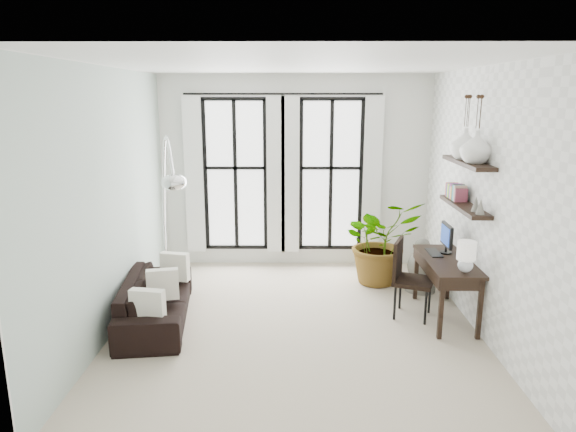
{
  "coord_description": "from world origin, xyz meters",
  "views": [
    {
      "loc": [
        -0.04,
        -6.05,
        2.85
      ],
      "look_at": [
        -0.1,
        0.3,
        1.36
      ],
      "focal_mm": 32.0,
      "sensor_mm": 36.0,
      "label": 1
    }
  ],
  "objects_px": {
    "sofa": "(156,300)",
    "plant": "(380,241)",
    "desk_chair": "(407,273)",
    "buddha": "(421,269)",
    "arc_lamp": "(167,177)",
    "desk": "(448,265)"
  },
  "relations": [
    {
      "from": "plant",
      "to": "desk_chair",
      "type": "distance_m",
      "value": 1.27
    },
    {
      "from": "sofa",
      "to": "arc_lamp",
      "type": "xyz_separation_m",
      "value": [
        0.1,
        0.52,
        1.52
      ]
    },
    {
      "from": "sofa",
      "to": "desk_chair",
      "type": "bearing_deg",
      "value": -93.57
    },
    {
      "from": "desk",
      "to": "buddha",
      "type": "height_order",
      "value": "desk"
    },
    {
      "from": "sofa",
      "to": "plant",
      "type": "xyz_separation_m",
      "value": [
        3.11,
        1.46,
        0.37
      ]
    },
    {
      "from": "plant",
      "to": "buddha",
      "type": "bearing_deg",
      "value": -32.3
    },
    {
      "from": "sofa",
      "to": "plant",
      "type": "bearing_deg",
      "value": -72.05
    },
    {
      "from": "plant",
      "to": "desk",
      "type": "distance_m",
      "value": 1.51
    },
    {
      "from": "desk_chair",
      "to": "arc_lamp",
      "type": "bearing_deg",
      "value": -164.18
    },
    {
      "from": "plant",
      "to": "buddha",
      "type": "relative_size",
      "value": 1.64
    },
    {
      "from": "desk_chair",
      "to": "buddha",
      "type": "distance_m",
      "value": 1.02
    },
    {
      "from": "desk_chair",
      "to": "desk",
      "type": "bearing_deg",
      "value": 7.89
    },
    {
      "from": "arc_lamp",
      "to": "desk_chair",
      "type": "bearing_deg",
      "value": -5.76
    },
    {
      "from": "desk_chair",
      "to": "buddha",
      "type": "relative_size",
      "value": 1.27
    },
    {
      "from": "buddha",
      "to": "desk",
      "type": "bearing_deg",
      "value": -86.2
    },
    {
      "from": "desk",
      "to": "buddha",
      "type": "distance_m",
      "value": 1.1
    },
    {
      "from": "arc_lamp",
      "to": "buddha",
      "type": "height_order",
      "value": "arc_lamp"
    },
    {
      "from": "plant",
      "to": "buddha",
      "type": "distance_m",
      "value": 0.74
    },
    {
      "from": "sofa",
      "to": "plant",
      "type": "height_order",
      "value": "plant"
    },
    {
      "from": "plant",
      "to": "arc_lamp",
      "type": "distance_m",
      "value": 3.36
    },
    {
      "from": "plant",
      "to": "arc_lamp",
      "type": "bearing_deg",
      "value": -162.71
    },
    {
      "from": "desk_chair",
      "to": "buddha",
      "type": "bearing_deg",
      "value": 86.45
    }
  ]
}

